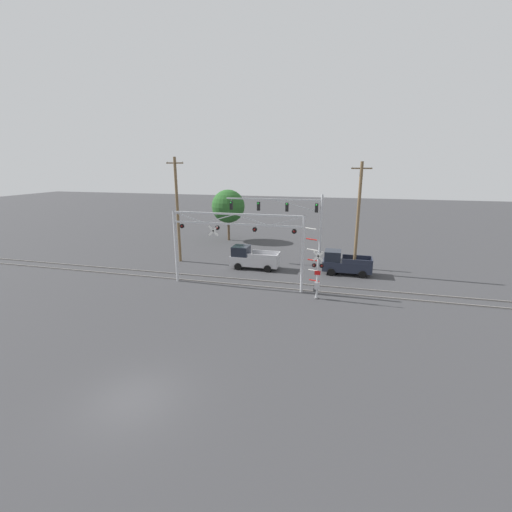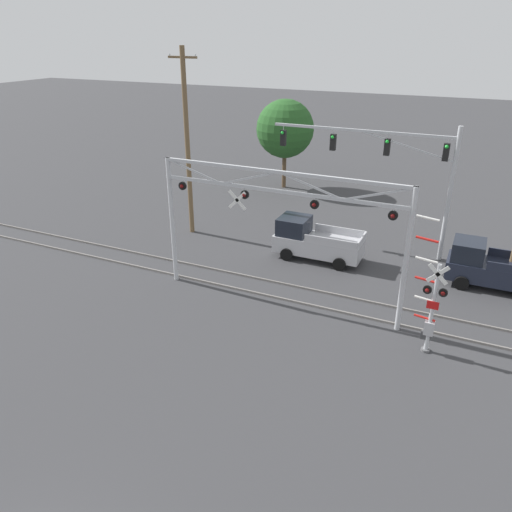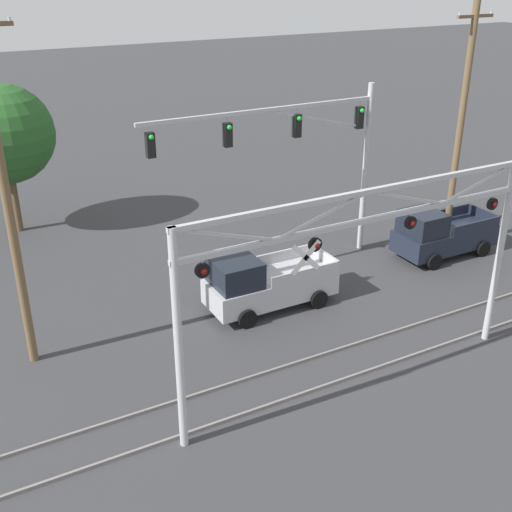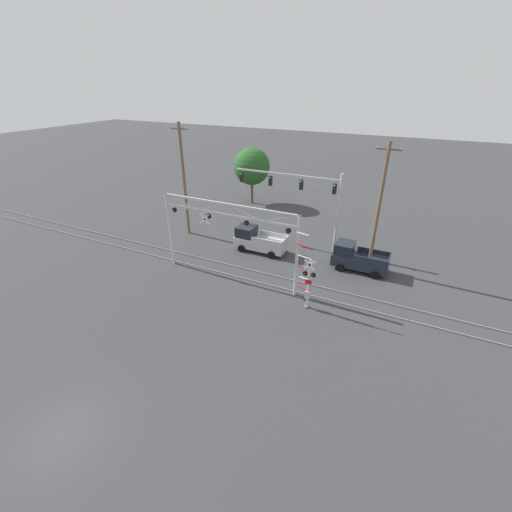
# 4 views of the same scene
# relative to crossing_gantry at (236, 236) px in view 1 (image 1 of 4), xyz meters

# --- Properties ---
(ground_plane) EXTENTS (200.00, 200.00, 0.00)m
(ground_plane) POSITION_rel_crossing_gantry_xyz_m (0.01, -15.05, -4.35)
(ground_plane) COLOR #38383A
(rail_track_near) EXTENTS (80.00, 0.08, 0.10)m
(rail_track_near) POSITION_rel_crossing_gantry_xyz_m (0.01, 0.28, -4.30)
(rail_track_near) COLOR gray
(rail_track_near) RESTS_ON ground_plane
(rail_track_far) EXTENTS (80.00, 0.08, 0.10)m
(rail_track_far) POSITION_rel_crossing_gantry_xyz_m (0.01, 1.72, -4.30)
(rail_track_far) COLOR gray
(rail_track_far) RESTS_ON ground_plane
(crossing_gantry) EXTENTS (11.18, 0.27, 6.20)m
(crossing_gantry) POSITION_rel_crossing_gantry_xyz_m (0.00, 0.00, 0.00)
(crossing_gantry) COLOR #B7BABF
(crossing_gantry) RESTS_ON ground_plane
(crossing_signal_mast) EXTENTS (1.49, 0.35, 5.52)m
(crossing_signal_mast) POSITION_rel_crossing_gantry_xyz_m (6.73, -1.14, -2.41)
(crossing_signal_mast) COLOR #B7BABF
(crossing_signal_mast) RESTS_ON ground_plane
(traffic_signal_span) EXTENTS (9.98, 0.39, 7.19)m
(traffic_signal_span) POSITION_rel_crossing_gantry_xyz_m (3.63, 8.09, 0.67)
(traffic_signal_span) COLOR #B7BABF
(traffic_signal_span) RESTS_ON ground_plane
(pickup_truck_lead) EXTENTS (4.76, 2.12, 2.19)m
(pickup_truck_lead) POSITION_rel_crossing_gantry_xyz_m (-0.08, 5.39, -3.34)
(pickup_truck_lead) COLOR #B7B7BC
(pickup_truck_lead) RESTS_ON ground_plane
(pickup_truck_following) EXTENTS (4.47, 2.12, 2.19)m
(pickup_truck_following) POSITION_rel_crossing_gantry_xyz_m (8.75, 5.81, -3.34)
(pickup_truck_following) COLOR #1E2333
(pickup_truck_following) RESTS_ON ground_plane
(utility_pole_left) EXTENTS (1.80, 0.28, 10.73)m
(utility_pole_left) POSITION_rel_crossing_gantry_xyz_m (-8.17, 5.95, 1.17)
(utility_pole_left) COLOR brown
(utility_pole_left) RESTS_ON ground_plane
(utility_pole_right) EXTENTS (1.80, 0.28, 10.26)m
(utility_pole_right) POSITION_rel_crossing_gantry_xyz_m (9.70, 6.40, 0.93)
(utility_pole_right) COLOR brown
(utility_pole_right) RESTS_ON ground_plane
(background_tree_beyond_span) EXTENTS (4.41, 4.41, 6.81)m
(background_tree_beyond_span) POSITION_rel_crossing_gantry_xyz_m (-6.61, 17.35, 0.25)
(background_tree_beyond_span) COLOR brown
(background_tree_beyond_span) RESTS_ON ground_plane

